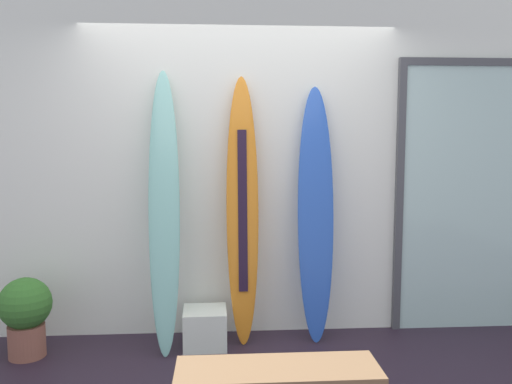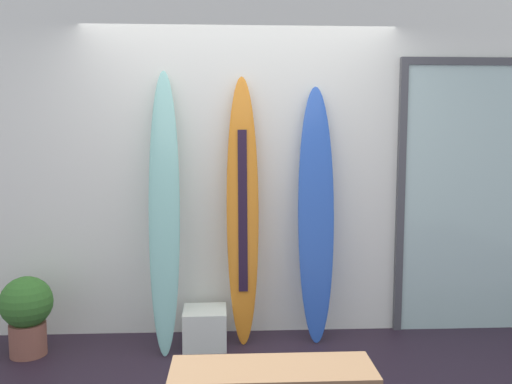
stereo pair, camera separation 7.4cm
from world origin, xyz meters
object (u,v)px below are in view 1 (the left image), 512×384
(surfboard_sunset, at_px, (242,210))
(surfboard_cobalt, at_px, (316,216))
(potted_plant, at_px, (26,312))
(surfboard_seafoam, at_px, (164,212))
(display_block_left, at_px, (205,328))
(bench, at_px, (278,377))
(glass_door, at_px, (464,192))

(surfboard_sunset, distance_m, surfboard_cobalt, 0.58)
(potted_plant, bearing_deg, surfboard_seafoam, 6.71)
(display_block_left, bearing_deg, surfboard_seafoam, 178.49)
(bench, bearing_deg, potted_plant, 143.20)
(glass_door, distance_m, bench, 2.53)
(potted_plant, bearing_deg, surfboard_cobalt, 5.87)
(surfboard_sunset, relative_size, bench, 1.99)
(surfboard_seafoam, bearing_deg, glass_door, 6.15)
(surfboard_seafoam, xyz_separation_m, glass_door, (2.45, 0.26, 0.10))
(surfboard_seafoam, xyz_separation_m, display_block_left, (0.30, -0.01, -0.91))
(potted_plant, bearing_deg, surfboard_sunset, 7.79)
(surfboard_seafoam, relative_size, potted_plant, 3.59)
(potted_plant, height_order, bench, potted_plant)
(potted_plant, xyz_separation_m, bench, (1.73, -1.29, 0.06))
(surfboard_cobalt, xyz_separation_m, potted_plant, (-2.19, -0.23, -0.66))
(glass_door, bearing_deg, surfboard_cobalt, -172.93)
(bench, bearing_deg, surfboard_sunset, 94.38)
(surfboard_sunset, distance_m, display_block_left, 0.96)
(surfboard_sunset, height_order, bench, surfboard_sunset)
(glass_door, height_order, potted_plant, glass_door)
(surfboard_sunset, xyz_separation_m, potted_plant, (-1.61, -0.22, -0.71))
(surfboard_sunset, relative_size, surfboard_cobalt, 1.04)
(surfboard_seafoam, distance_m, surfboard_sunset, 0.61)
(display_block_left, relative_size, potted_plant, 0.57)
(surfboard_sunset, xyz_separation_m, glass_door, (1.86, 0.16, 0.11))
(bench, bearing_deg, display_block_left, 106.46)
(surfboard_seafoam, height_order, bench, surfboard_seafoam)
(surfboard_sunset, bearing_deg, potted_plant, -172.21)
(surfboard_sunset, bearing_deg, surfboard_seafoam, -170.39)
(glass_door, xyz_separation_m, bench, (-1.74, -1.67, -0.77))
(surfboard_sunset, bearing_deg, surfboard_cobalt, 0.50)
(surfboard_cobalt, height_order, glass_door, glass_door)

